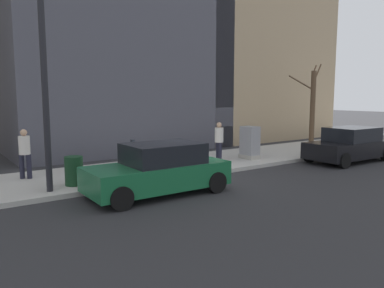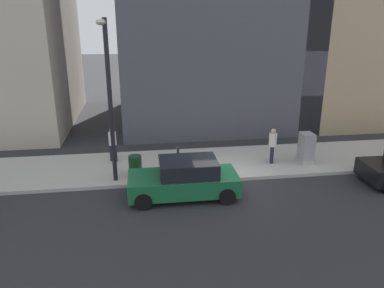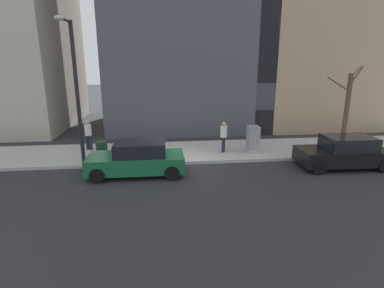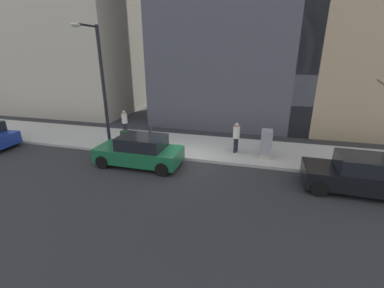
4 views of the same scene
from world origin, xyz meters
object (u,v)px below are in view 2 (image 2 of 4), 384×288
Objects in this scene: parking_meter at (178,159)px; utility_box at (306,148)px; parked_car_green at (184,179)px; pedestrian_midblock at (113,142)px; streetlamp at (109,90)px; trash_bin at (135,166)px; pedestrian_near_meter at (273,144)px.

parking_meter is 0.94× the size of utility_box.
pedestrian_midblock is (3.85, 2.90, 0.35)m from parked_car_green.
parked_car_green is 6.49m from utility_box.
pedestrian_midblock is at bearing 4.33° from streetlamp.
parking_meter is 4.03m from streetlamp.
utility_box is at bearing -67.90° from parked_car_green.
pedestrian_midblock is at bearing 80.69° from utility_box.
parked_car_green is 4.47m from streetlamp.
trash_bin is at bearing -53.50° from streetlamp.
utility_box is 0.22× the size of streetlamp.
pedestrian_near_meter is at bearing -80.20° from streetlamp.
trash_bin is 6.39m from pedestrian_near_meter.
pedestrian_near_meter reaches higher than parked_car_green.
streetlamp is at bearing 63.78° from parked_car_green.
streetlamp reaches higher than parking_meter.
parking_meter is at bearing 97.92° from utility_box.
parking_meter is 3.66m from pedestrian_midblock.
pedestrian_midblock is (1.24, 7.36, 0.00)m from pedestrian_near_meter.
streetlamp is 7.22× the size of trash_bin.
pedestrian_midblock is at bearing 37.54° from parked_car_green.
parking_meter is at bearing -104.00° from trash_bin.
streetlamp is 3.92× the size of pedestrian_near_meter.
utility_box is (0.85, -6.11, -0.13)m from parking_meter.
pedestrian_midblock reaches higher than parking_meter.
streetlamp reaches higher than trash_bin.
parked_car_green is 5.18m from pedestrian_near_meter.
pedestrian_midblock reaches higher than utility_box.
pedestrian_midblock is (1.46, 8.94, 0.24)m from utility_box.
utility_box is at bearing -82.08° from parking_meter.
streetlamp reaches higher than utility_box.
parked_car_green is 2.95× the size of utility_box.
parking_meter is (1.54, 0.08, 0.24)m from parked_car_green.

